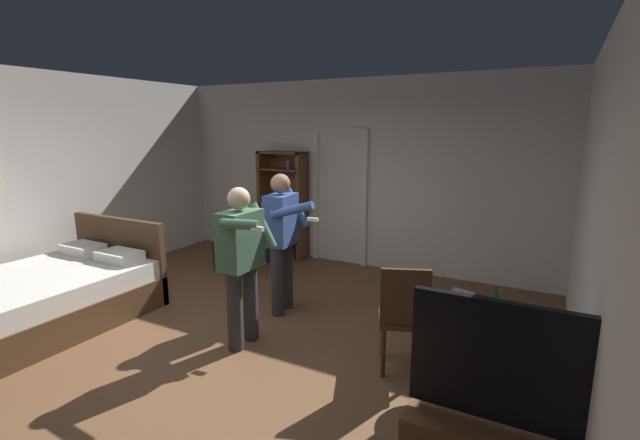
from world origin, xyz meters
TOP-DOWN VIEW (x-y plane):
  - ground_plane at (0.00, 0.00)m, footprint 6.89×6.89m
  - wall_back at (0.00, 3.19)m, footprint 6.36×0.12m
  - wall_left at (-3.12, -0.00)m, footprint 0.15×6.50m
  - wall_right at (3.12, 0.00)m, footprint 0.12×6.50m
  - doorway_frame at (-0.19, 3.11)m, footprint 0.93×0.08m
  - bed at (-2.06, -0.45)m, footprint 1.58×2.09m
  - bookshelf at (-1.15, 2.96)m, footprint 0.81×0.32m
  - side_table at (2.35, 0.40)m, footprint 0.58×0.58m
  - laptop at (2.30, 0.36)m, footprint 0.41×0.41m
  - bottle_on_table at (2.49, 0.32)m, footprint 0.06×0.06m
  - wooden_chair at (1.75, 0.37)m, footprint 0.54×0.54m
  - person_blue_shirt at (0.20, 0.12)m, footprint 0.60×0.59m
  - person_striped_shirt at (0.10, 1.00)m, footprint 0.74×0.59m
  - suitcase_dark at (-1.48, 2.41)m, footprint 0.64×0.49m
  - suitcase_small at (-1.42, 1.95)m, footprint 0.58×0.30m

SIDE VIEW (x-z plane):
  - ground_plane at x=0.00m, z-range 0.00..0.00m
  - suitcase_dark at x=-1.48m, z-range 0.00..0.44m
  - suitcase_small at x=-1.42m, z-range 0.00..0.44m
  - bed at x=-2.06m, z-range -0.21..0.81m
  - side_table at x=2.35m, z-range 0.12..0.82m
  - wooden_chair at x=1.75m, z-range 0.05..1.04m
  - laptop at x=2.30m, z-range 0.68..0.83m
  - bottle_on_table at x=2.49m, z-range 0.68..0.91m
  - person_blue_shirt at x=0.20m, z-range 0.12..1.71m
  - person_striped_shirt at x=0.10m, z-range 0.12..1.76m
  - bookshelf at x=-1.15m, z-range 0.07..1.83m
  - doorway_frame at x=-0.19m, z-range 0.16..2.29m
  - wall_back at x=0.00m, z-range 0.00..2.86m
  - wall_right at x=3.12m, z-range 0.00..2.86m
  - wall_left at x=-3.12m, z-range 0.00..2.86m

